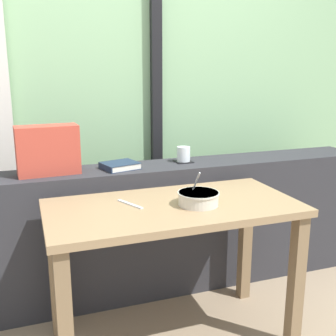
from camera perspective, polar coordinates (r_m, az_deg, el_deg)
outdoor_backdrop at (r=2.84m, az=-5.73°, el=14.87°), size 4.80×0.08×2.80m
window_divider_post at (r=2.82m, az=-1.64°, el=12.90°), size 0.07×0.05×2.60m
dark_console_ledge at (r=2.51m, az=-2.24°, el=-8.43°), size 2.80×0.30×0.79m
breakfast_table at (r=1.97m, az=0.70°, el=-8.39°), size 1.18×0.58×0.72m
coaster_square at (r=2.49m, az=2.15°, el=0.90°), size 0.10×0.10×0.00m
juice_glass at (r=2.48m, az=2.16°, el=1.87°), size 0.08×0.08×0.09m
closed_book at (r=2.33m, az=-6.68°, el=0.33°), size 0.23×0.20×0.04m
throw_pillow at (r=2.27m, az=-16.29°, el=2.40°), size 0.33×0.16×0.26m
soup_bowl at (r=1.92m, az=4.22°, el=-4.19°), size 0.19×0.19×0.16m
fork_utensil at (r=1.93m, az=-5.28°, el=-4.98°), size 0.09×0.16×0.01m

